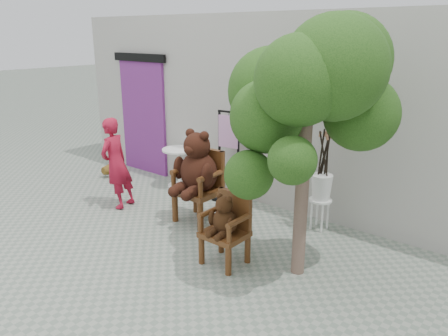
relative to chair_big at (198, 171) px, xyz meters
The scene contains 11 objects.
ground_plane 1.69m from the chair_big, 70.57° to the right, with size 60.00×60.00×0.00m, color gray.
back_wall 1.90m from the chair_big, 73.46° to the left, with size 9.00×1.00×3.00m, color #AFACA4.
doorway 2.78m from the chair_big, 155.10° to the left, with size 1.40×0.11×2.33m.
chair_big is the anchor object (origin of this frame).
chair_small 1.33m from the chair_big, 32.57° to the right, with size 0.50×0.48×0.89m.
person 1.45m from the chair_big, 164.62° to the right, with size 0.52×0.34×1.44m, color maroon.
cafe_table 1.63m from the chair_big, 144.83° to the left, with size 0.60×0.60×0.70m.
display_stand 0.96m from the chair_big, 100.25° to the left, with size 0.49×0.40×1.51m.
stool_bucket 1.78m from the chair_big, 29.91° to the left, with size 0.32×0.32×1.45m.
tree 2.38m from the chair_big, 10.33° to the right, with size 1.91×1.71×2.91m.
potted_plant 2.83m from the chair_big, behind, with size 0.32×0.28×0.36m, color #17370F.
Camera 1 is at (3.61, -3.01, 2.71)m, focal length 35.00 mm.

